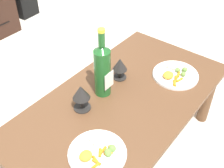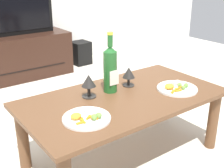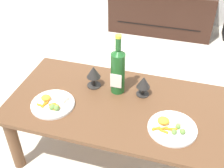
{
  "view_description": "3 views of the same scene",
  "coord_description": "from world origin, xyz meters",
  "px_view_note": "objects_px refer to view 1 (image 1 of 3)",
  "views": [
    {
      "loc": [
        -0.89,
        -0.63,
        1.44
      ],
      "look_at": [
        0.01,
        0.08,
        0.48
      ],
      "focal_mm": 46.56,
      "sensor_mm": 36.0,
      "label": 1
    },
    {
      "loc": [
        -1.03,
        -1.28,
        1.15
      ],
      "look_at": [
        -0.03,
        0.08,
        0.49
      ],
      "focal_mm": 47.69,
      "sensor_mm": 36.0,
      "label": 2
    },
    {
      "loc": [
        0.33,
        -1.21,
        1.51
      ],
      "look_at": [
        -0.05,
        0.08,
        0.49
      ],
      "focal_mm": 46.15,
      "sensor_mm": 36.0,
      "label": 3
    }
  ],
  "objects_px": {
    "dining_table": "(122,109)",
    "dinner_plate_left": "(97,153)",
    "goblet_left": "(81,94)",
    "dinner_plate_right": "(175,74)",
    "floor_speaker": "(23,1)",
    "goblet_right": "(120,65)",
    "wine_bottle": "(102,69)"
  },
  "relations": [
    {
      "from": "wine_bottle",
      "to": "goblet_right",
      "type": "height_order",
      "value": "wine_bottle"
    },
    {
      "from": "floor_speaker",
      "to": "dinner_plate_right",
      "type": "xyz_separation_m",
      "value": [
        -0.48,
        -2.02,
        0.3
      ]
    },
    {
      "from": "floor_speaker",
      "to": "dinner_plate_left",
      "type": "height_order",
      "value": "dinner_plate_left"
    },
    {
      "from": "dinner_plate_left",
      "to": "dinner_plate_right",
      "type": "height_order",
      "value": "dinner_plate_right"
    },
    {
      "from": "dinner_plate_right",
      "to": "goblet_left",
      "type": "bearing_deg",
      "value": 155.01
    },
    {
      "from": "dining_table",
      "to": "floor_speaker",
      "type": "xyz_separation_m",
      "value": [
        0.81,
        1.9,
        -0.21
      ]
    },
    {
      "from": "goblet_left",
      "to": "dining_table",
      "type": "bearing_deg",
      "value": -34.38
    },
    {
      "from": "dining_table",
      "to": "dinner_plate_left",
      "type": "relative_size",
      "value": 4.96
    },
    {
      "from": "floor_speaker",
      "to": "goblet_right",
      "type": "distance_m",
      "value": 1.94
    },
    {
      "from": "dinner_plate_left",
      "to": "goblet_right",
      "type": "bearing_deg",
      "value": 26.84
    },
    {
      "from": "floor_speaker",
      "to": "goblet_left",
      "type": "xyz_separation_m",
      "value": [
        -0.99,
        -1.78,
        0.38
      ]
    },
    {
      "from": "wine_bottle",
      "to": "dinner_plate_left",
      "type": "relative_size",
      "value": 1.5
    },
    {
      "from": "dining_table",
      "to": "wine_bottle",
      "type": "xyz_separation_m",
      "value": [
        -0.02,
        0.11,
        0.23
      ]
    },
    {
      "from": "dining_table",
      "to": "wine_bottle",
      "type": "relative_size",
      "value": 3.3
    },
    {
      "from": "goblet_right",
      "to": "dinner_plate_right",
      "type": "distance_m",
      "value": 0.32
    },
    {
      "from": "floor_speaker",
      "to": "goblet_right",
      "type": "relative_size",
      "value": 2.25
    },
    {
      "from": "goblet_right",
      "to": "dinner_plate_left",
      "type": "relative_size",
      "value": 0.51
    },
    {
      "from": "dining_table",
      "to": "dinner_plate_left",
      "type": "distance_m",
      "value": 0.37
    },
    {
      "from": "wine_bottle",
      "to": "dinner_plate_right",
      "type": "xyz_separation_m",
      "value": [
        0.35,
        -0.23,
        -0.14
      ]
    },
    {
      "from": "goblet_left",
      "to": "dinner_plate_left",
      "type": "relative_size",
      "value": 0.57
    },
    {
      "from": "dining_table",
      "to": "floor_speaker",
      "type": "distance_m",
      "value": 2.08
    },
    {
      "from": "dining_table",
      "to": "dinner_plate_right",
      "type": "bearing_deg",
      "value": -19.49
    },
    {
      "from": "goblet_right",
      "to": "dinner_plate_right",
      "type": "xyz_separation_m",
      "value": [
        0.2,
        -0.24,
        -0.07
      ]
    },
    {
      "from": "dining_table",
      "to": "goblet_left",
      "type": "relative_size",
      "value": 8.77
    },
    {
      "from": "dining_table",
      "to": "dinner_plate_right",
      "type": "xyz_separation_m",
      "value": [
        0.34,
        -0.12,
        0.08
      ]
    },
    {
      "from": "dinner_plate_left",
      "to": "dining_table",
      "type": "bearing_deg",
      "value": 19.67
    },
    {
      "from": "wine_bottle",
      "to": "dinner_plate_left",
      "type": "bearing_deg",
      "value": -143.86
    },
    {
      "from": "dinner_plate_right",
      "to": "floor_speaker",
      "type": "bearing_deg",
      "value": 76.64
    },
    {
      "from": "dining_table",
      "to": "dinner_plate_right",
      "type": "distance_m",
      "value": 0.37
    },
    {
      "from": "dining_table",
      "to": "goblet_left",
      "type": "bearing_deg",
      "value": 145.62
    },
    {
      "from": "dinner_plate_left",
      "to": "wine_bottle",
      "type": "bearing_deg",
      "value": 36.14
    },
    {
      "from": "wine_bottle",
      "to": "dinner_plate_right",
      "type": "bearing_deg",
      "value": -33.03
    }
  ]
}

